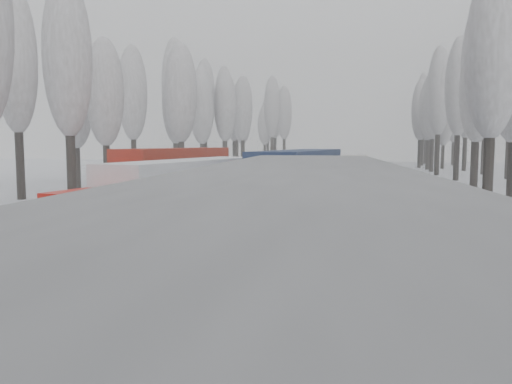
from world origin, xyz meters
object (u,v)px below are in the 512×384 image
at_px(truck_cream_box, 350,171).
at_px(truck_red_red, 171,173).
at_px(truck_grey_tarp, 303,288).
at_px(box_truck_distant, 351,162).
at_px(truck_blue_box, 305,179).
at_px(truck_red_white, 179,194).

xyz_separation_m(truck_cream_box, truck_red_red, (-12.98, -14.64, 0.49)).
xyz_separation_m(truck_grey_tarp, box_truck_distant, (-3.18, 83.53, -1.17)).
relative_size(truck_blue_box, truck_red_red, 0.99).
distance_m(truck_red_white, truck_red_red, 14.09).
height_order(truck_grey_tarp, truck_cream_box, truck_grey_tarp).
distance_m(truck_grey_tarp, truck_blue_box, 24.67).
distance_m(truck_blue_box, truck_red_red, 11.69).
xyz_separation_m(truck_grey_tarp, truck_red_white, (-8.44, 15.65, -0.30)).
bearing_deg(box_truck_distant, truck_grey_tarp, -81.62).
relative_size(box_truck_distant, truck_red_white, 0.51).
height_order(truck_grey_tarp, truck_red_red, truck_grey_tarp).
xyz_separation_m(box_truck_distant, truck_red_white, (-5.26, -67.88, 0.87)).
relative_size(truck_grey_tarp, truck_red_white, 1.13).
xyz_separation_m(truck_red_white, truck_red_red, (-5.90, 12.79, 0.27)).
height_order(truck_grey_tarp, truck_red_white, truck_grey_tarp).
relative_size(truck_blue_box, box_truck_distant, 2.18).
relative_size(truck_cream_box, truck_red_red, 0.81).
distance_m(truck_grey_tarp, box_truck_distant, 83.59).
relative_size(truck_grey_tarp, truck_blue_box, 1.02).
bearing_deg(truck_red_white, truck_cream_box, 82.85).
xyz_separation_m(truck_cream_box, truck_red_white, (-7.08, -27.44, 0.22)).
bearing_deg(truck_red_white, truck_blue_box, 67.29).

